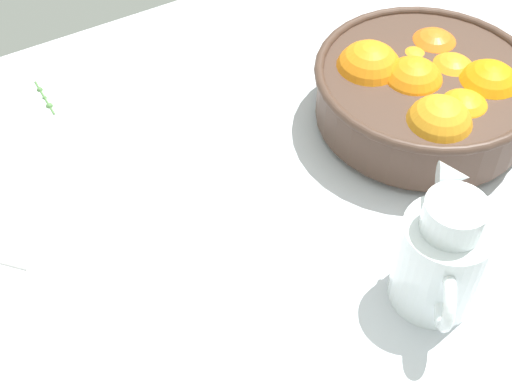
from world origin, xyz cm
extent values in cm
cube|color=silver|center=(0.00, 0.00, -1.50)|extent=(149.91, 86.81, 3.00)
cylinder|color=#473328|center=(28.02, 2.55, 0.60)|extent=(24.48, 24.48, 1.20)
cylinder|color=#473328|center=(28.02, 2.55, 4.56)|extent=(26.61, 26.61, 6.73)
torus|color=#473328|center=(28.02, 2.55, 7.93)|extent=(27.81, 27.81, 1.20)
sphere|color=orange|center=(31.83, 2.48, 5.48)|extent=(6.92, 6.92, 6.92)
sphere|color=orange|center=(33.03, 7.45, 5.29)|extent=(7.67, 7.67, 7.67)
sphere|color=orange|center=(29.34, 6.78, 4.97)|extent=(6.46, 6.46, 6.46)
sphere|color=orange|center=(22.73, 7.47, 6.64)|extent=(8.50, 8.50, 8.50)
sphere|color=orange|center=(26.01, 2.98, 6.24)|extent=(7.93, 7.93, 7.93)
sphere|color=orange|center=(23.64, -4.67, 6.75)|extent=(7.95, 7.95, 7.95)
sphere|color=orange|center=(28.15, -3.82, 5.51)|extent=(7.25, 7.25, 7.25)
sphere|color=orange|center=(33.57, -2.11, 5.87)|extent=(8.41, 8.41, 8.41)
cylinder|color=white|center=(12.30, -18.92, 5.41)|extent=(8.97, 8.97, 10.81)
cylinder|color=white|center=(12.30, -18.92, 12.51)|extent=(5.98, 5.98, 3.39)
cone|color=white|center=(14.70, -15.73, 13.69)|extent=(4.08, 4.04, 2.80)
torus|color=white|center=(9.13, -23.14, 6.49)|extent=(4.54, 5.48, 5.96)
cylinder|color=#F19E3B|center=(12.30, -18.92, 3.92)|extent=(8.25, 8.25, 7.83)
cylinder|color=#507E43|center=(-11.97, 31.69, 0.15)|extent=(0.34, 7.68, 0.30)
sphere|color=#507E43|center=(-11.96, 33.61, 0.30)|extent=(0.81, 0.81, 0.81)
sphere|color=#507E43|center=(-11.97, 31.69, 0.30)|extent=(0.62, 0.62, 0.62)
sphere|color=#507E43|center=(-11.98, 29.77, 0.30)|extent=(0.93, 0.93, 0.93)
camera|label=1|loc=(-25.39, -46.83, 63.76)|focal=51.01mm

